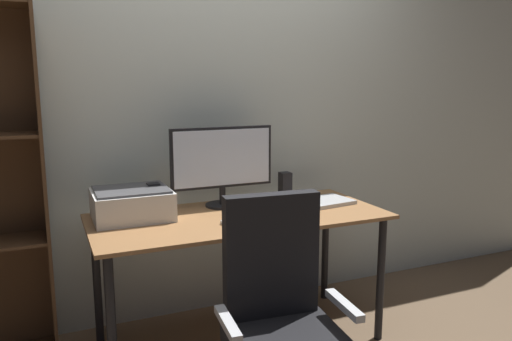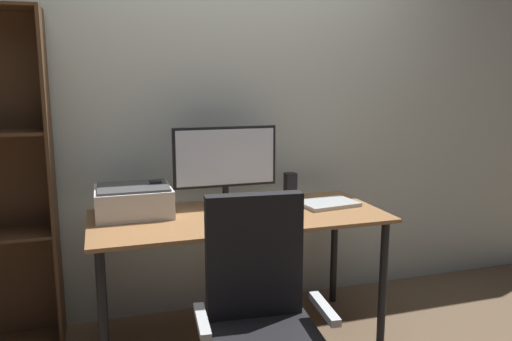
% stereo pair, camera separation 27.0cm
% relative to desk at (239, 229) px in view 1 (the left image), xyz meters
% --- Properties ---
extents(ground_plane, '(12.00, 12.00, 0.00)m').
position_rel_desk_xyz_m(ground_plane, '(0.00, 0.00, -0.66)').
color(ground_plane, brown).
extents(back_wall, '(6.40, 0.10, 2.60)m').
position_rel_desk_xyz_m(back_wall, '(0.00, 0.53, 0.64)').
color(back_wall, beige).
rests_on(back_wall, ground).
extents(desk, '(1.59, 0.71, 0.74)m').
position_rel_desk_xyz_m(desk, '(0.00, 0.00, 0.00)').
color(desk, olive).
rests_on(desk, ground).
extents(monitor, '(0.60, 0.20, 0.46)m').
position_rel_desk_xyz_m(monitor, '(-0.02, 0.21, 0.35)').
color(monitor, black).
rests_on(monitor, desk).
extents(keyboard, '(0.29, 0.12, 0.02)m').
position_rel_desk_xyz_m(keyboard, '(-0.01, -0.18, 0.09)').
color(keyboard, '#B7BABC').
rests_on(keyboard, desk).
extents(mouse, '(0.08, 0.11, 0.03)m').
position_rel_desk_xyz_m(mouse, '(0.19, -0.16, 0.10)').
color(mouse, black).
rests_on(mouse, desk).
extents(coffee_mug, '(0.10, 0.08, 0.09)m').
position_rel_desk_xyz_m(coffee_mug, '(0.02, 0.05, 0.13)').
color(coffee_mug, white).
rests_on(coffee_mug, desk).
extents(laptop, '(0.35, 0.27, 0.02)m').
position_rel_desk_xyz_m(laptop, '(0.55, 0.03, 0.09)').
color(laptop, '#B7BABC').
rests_on(laptop, desk).
extents(speaker_left, '(0.06, 0.07, 0.17)m').
position_rel_desk_xyz_m(speaker_left, '(-0.42, 0.21, 0.17)').
color(speaker_left, black).
rests_on(speaker_left, desk).
extents(speaker_right, '(0.06, 0.07, 0.17)m').
position_rel_desk_xyz_m(speaker_right, '(0.38, 0.21, 0.17)').
color(speaker_right, black).
rests_on(speaker_right, desk).
extents(printer, '(0.40, 0.34, 0.16)m').
position_rel_desk_xyz_m(printer, '(-0.55, 0.16, 0.16)').
color(printer, silver).
rests_on(printer, desk).
extents(office_chair, '(0.54, 0.54, 1.01)m').
position_rel_desk_xyz_m(office_chair, '(-0.13, -0.80, -0.20)').
color(office_chair, '#B7BABC').
rests_on(office_chair, ground).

